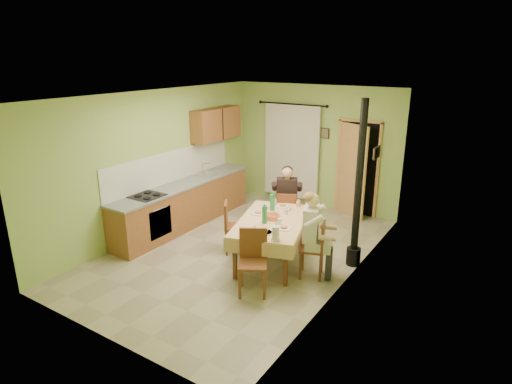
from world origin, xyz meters
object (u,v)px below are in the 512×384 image
Objects in this scene: man_far at (287,194)px; man_right at (313,225)px; chair_right at (312,260)px; chair_far at (286,223)px; dining_table at (272,240)px; stove_flue at (357,208)px; chair_near at (253,275)px; chair_left at (235,237)px.

man_right is (1.10, -1.17, 0.00)m from man_far.
chair_far is at bearing 23.86° from chair_right.
man_far reaches higher than dining_table.
chair_right is at bearing -119.40° from stove_flue.
chair_right is 1.72m from man_far.
chair_near is 0.35× the size of stove_flue.
dining_table is at bearing 61.93° from chair_right.
chair_right is at bearing -149.50° from chair_near.
stove_flue is (0.43, 0.75, 0.15)m from man_right.
chair_far is 0.67× the size of man_right.
dining_table is 0.96m from man_right.
chair_near reaches higher than chair_far.
chair_near is 2.07m from stove_flue.
chair_near is at bearing 12.78° from chair_left.
chair_left is (-0.74, -0.04, -0.09)m from dining_table.
stove_flue reaches higher than man_right.
stove_flue is at bearing 75.82° from chair_left.
man_far is 1.60m from stove_flue.
chair_left is (-1.56, 0.07, 0.00)m from chair_right.
chair_right is 0.59m from man_right.
stove_flue reaches higher than chair_left.
stove_flue reaches higher than chair_right.
man_right reaches higher than chair_right.
chair_left is 0.68× the size of man_far.
chair_left is 2.22m from stove_flue.
chair_far is 0.99× the size of chair_left.
chair_near is 1.03× the size of chair_left.
dining_table is 2.22× the size of chair_right.
stove_flue reaches higher than man_far.
chair_right is at bearing -24.78° from dining_table.
chair_far is at bearing 124.25° from chair_left.
man_right is at bearing 90.00° from chair_right.
stove_flue is at bearing -49.96° from man_right.
chair_near is (0.29, -1.05, -0.09)m from dining_table.
dining_table is at bearing -102.39° from chair_far.
man_right reaches higher than chair_near.
dining_table is 0.75m from chair_left.
man_right reaches higher than dining_table.
chair_left is at bearing 67.06° from man_right.
stove_flue is (0.95, 1.68, 0.73)m from chair_near.
man_right reaches higher than chair_far.
stove_flue is at bearing -49.43° from chair_right.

